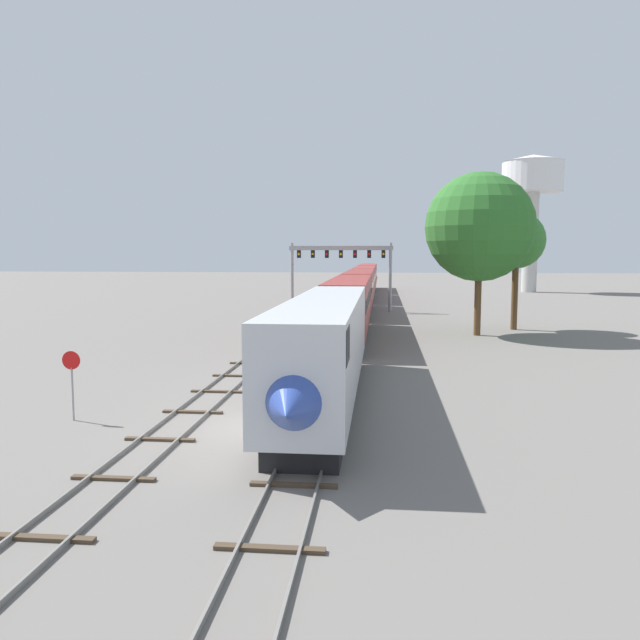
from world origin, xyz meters
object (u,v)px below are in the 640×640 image
signal_gantry (341,261)px  trackside_tree_left (516,241)px  trackside_tree_mid (480,227)px  passenger_train (360,290)px  water_tower (532,184)px  stop_sign (72,375)px

signal_gantry → trackside_tree_left: 23.02m
trackside_tree_left → trackside_tree_mid: size_ratio=0.78×
passenger_train → water_tower: bearing=55.8°
stop_sign → trackside_tree_mid: 36.14m
signal_gantry → trackside_tree_left: trackside_tree_left is taller
passenger_train → water_tower: 53.00m
passenger_train → water_tower: water_tower is taller
stop_sign → trackside_tree_mid: trackside_tree_mid is taller
passenger_train → trackside_tree_left: bearing=-45.6°
water_tower → trackside_tree_mid: (-17.90, -60.75, -9.92)m
trackside_tree_mid → trackside_tree_left: bearing=48.5°
signal_gantry → trackside_tree_mid: 24.07m
passenger_train → signal_gantry: (-2.25, 1.17, 3.34)m
passenger_train → trackside_tree_mid: size_ratio=8.13×
passenger_train → stop_sign: passenger_train is taller
passenger_train → stop_sign: (-10.00, -47.97, -0.74)m
stop_sign → signal_gantry: bearing=81.0°
signal_gantry → stop_sign: signal_gantry is taller
signal_gantry → stop_sign: (-7.75, -49.14, -4.07)m
stop_sign → trackside_tree_mid: (20.47, 28.93, 7.07)m
water_tower → trackside_tree_mid: size_ratio=1.77×
trackside_tree_mid → passenger_train: bearing=118.8°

